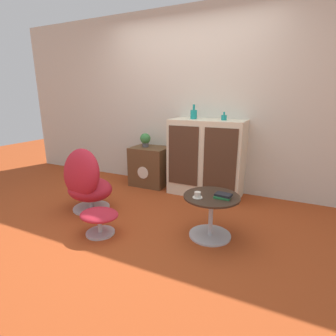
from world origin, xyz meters
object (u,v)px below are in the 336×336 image
object	(u,v)px
tv_console	(150,166)
vase_leftmost	(194,114)
vase_inner_left	(224,117)
sideboard	(206,158)
coffee_table	(211,212)
potted_plant	(145,139)
egg_chair	(86,182)
book_stack	(223,196)
teacup	(198,195)
ottoman	(99,217)

from	to	relation	value
tv_console	vase_leftmost	xyz separation A→B (m)	(0.72, -0.01, 0.84)
vase_leftmost	vase_inner_left	size ratio (longest dim) A/B	1.82
sideboard	coffee_table	world-z (taller)	sideboard
vase_inner_left	tv_console	bearing A→B (deg)	179.38
coffee_table	vase_inner_left	distance (m)	1.44
coffee_table	vase_inner_left	xyz separation A→B (m)	(-0.20, 1.14, 0.85)
potted_plant	egg_chair	bearing A→B (deg)	-96.53
vase_leftmost	potted_plant	size ratio (longest dim) A/B	0.92
book_stack	egg_chair	bearing A→B (deg)	-178.23
coffee_table	potted_plant	xyz separation A→B (m)	(-1.43, 1.15, 0.47)
vase_inner_left	teacup	distance (m)	1.41
vase_leftmost	tv_console	bearing A→B (deg)	179.01
tv_console	coffee_table	bearing A→B (deg)	-40.53
teacup	book_stack	world-z (taller)	teacup
sideboard	ottoman	size ratio (longest dim) A/B	2.61
book_stack	vase_leftmost	bearing A→B (deg)	122.86
vase_inner_left	book_stack	bearing A→B (deg)	-74.70
coffee_table	vase_leftmost	world-z (taller)	vase_leftmost
potted_plant	vase_inner_left	bearing A→B (deg)	-0.60
ottoman	book_stack	distance (m)	1.27
ottoman	egg_chair	bearing A→B (deg)	143.03
egg_chair	vase_inner_left	size ratio (longest dim) A/B	7.47
teacup	tv_console	bearing A→B (deg)	134.54
tv_console	coffee_table	world-z (taller)	tv_console
vase_leftmost	ottoman	bearing A→B (deg)	-104.62
teacup	vase_inner_left	bearing A→B (deg)	94.21
egg_chair	vase_leftmost	size ratio (longest dim) A/B	4.10
coffee_table	potted_plant	world-z (taller)	potted_plant
teacup	vase_leftmost	bearing A→B (deg)	112.60
sideboard	teacup	xyz separation A→B (m)	(0.31, -1.24, -0.07)
tv_console	ottoman	distance (m)	1.64
teacup	egg_chair	bearing A→B (deg)	178.13
sideboard	teacup	distance (m)	1.28
tv_console	teacup	xyz separation A→B (m)	(1.24, -1.26, 0.16)
vase_leftmost	book_stack	distance (m)	1.53
sideboard	book_stack	world-z (taller)	sideboard
sideboard	tv_console	size ratio (longest dim) A/B	1.76
book_stack	potted_plant	bearing A→B (deg)	143.00
coffee_table	book_stack	xyz separation A→B (m)	(0.11, -0.01, 0.20)
tv_console	egg_chair	xyz separation A→B (m)	(-0.22, -1.21, 0.07)
vase_leftmost	potted_plant	xyz separation A→B (m)	(-0.80, 0.01, -0.41)
tv_console	egg_chair	size ratio (longest dim) A/B	0.75
sideboard	vase_leftmost	bearing A→B (deg)	178.93
sideboard	vase_inner_left	size ratio (longest dim) A/B	9.88
vase_leftmost	book_stack	world-z (taller)	vase_leftmost
teacup	sideboard	bearing A→B (deg)	104.10
vase_inner_left	sideboard	bearing A→B (deg)	-178.99
egg_chair	vase_inner_left	world-z (taller)	vase_inner_left
egg_chair	teacup	world-z (taller)	egg_chair
book_stack	teacup	bearing A→B (deg)	-155.92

